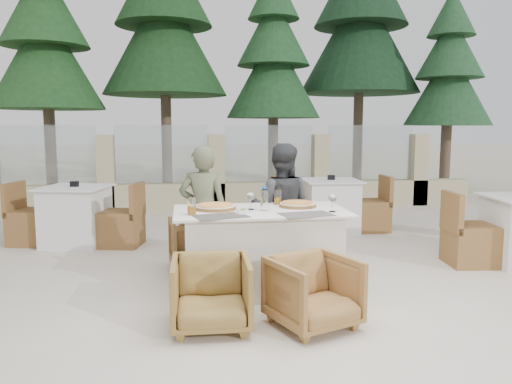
{
  "coord_description": "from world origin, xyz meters",
  "views": [
    {
      "loc": [
        -0.58,
        -4.51,
        1.53
      ],
      "look_at": [
        0.11,
        0.31,
        0.9
      ],
      "focal_mm": 35.0,
      "sensor_mm": 36.0,
      "label": 1
    }
  ],
  "objects": [
    {
      "name": "wine_glass_corner",
      "position": [
        0.74,
        -0.18,
        0.86
      ],
      "size": [
        0.09,
        0.09,
        0.18
      ],
      "primitive_type": null,
      "rotation": [
        0.0,
        0.0,
        -0.14
      ],
      "color": "white",
      "rests_on": "dining_table"
    },
    {
      "name": "pine_mid_left",
      "position": [
        -1.0,
        7.5,
        3.25
      ],
      "size": [
        2.86,
        2.86,
        6.5
      ],
      "primitive_type": "cone",
      "color": "#1B401C",
      "rests_on": "ground"
    },
    {
      "name": "armchair_near_right",
      "position": [
        0.38,
        -0.91,
        0.28
      ],
      "size": [
        0.77,
        0.78,
        0.55
      ],
      "primitive_type": "imported",
      "rotation": [
        0.0,
        0.0,
        0.38
      ],
      "color": "olive",
      "rests_on": "ground"
    },
    {
      "name": "armchair_far_left",
      "position": [
        -0.44,
        0.77,
        0.29
      ],
      "size": [
        0.68,
        0.69,
        0.57
      ],
      "primitive_type": "imported",
      "rotation": [
        0.0,
        0.0,
        3.25
      ],
      "color": "brown",
      "rests_on": "ground"
    },
    {
      "name": "diner_right",
      "position": [
        0.41,
        0.59,
        0.68
      ],
      "size": [
        0.78,
        0.68,
        1.37
      ],
      "primitive_type": "imported",
      "rotation": [
        0.0,
        0.0,
        2.88
      ],
      "color": "#35373A",
      "rests_on": "ground"
    },
    {
      "name": "pine_far_left",
      "position": [
        -3.5,
        7.0,
        2.75
      ],
      "size": [
        2.42,
        2.42,
        5.5
      ],
      "primitive_type": "cone",
      "color": "#204C21",
      "rests_on": "ground"
    },
    {
      "name": "wine_glass_centre",
      "position": [
        0.02,
        0.05,
        0.86
      ],
      "size": [
        0.09,
        0.09,
        0.18
      ],
      "primitive_type": null,
      "rotation": [
        0.0,
        0.0,
        0.19
      ],
      "color": "white",
      "rests_on": "dining_table"
    },
    {
      "name": "beer_glass_left",
      "position": [
        -0.53,
        -0.16,
        0.85
      ],
      "size": [
        0.09,
        0.09,
        0.15
      ],
      "primitive_type": "cylinder",
      "rotation": [
        0.0,
        0.0,
        0.19
      ],
      "color": "orange",
      "rests_on": "dining_table"
    },
    {
      "name": "placemat_near_left",
      "position": [
        -0.28,
        -0.28,
        0.77
      ],
      "size": [
        0.52,
        0.41,
        0.0
      ],
      "primitive_type": "cube",
      "rotation": [
        0.0,
        0.0,
        0.28
      ],
      "color": "#4F4A43",
      "rests_on": "dining_table"
    },
    {
      "name": "pine_mid_right",
      "position": [
        3.8,
        7.8,
        3.4
      ],
      "size": [
        2.99,
        2.99,
        6.8
      ],
      "primitive_type": "cone",
      "color": "#16351D",
      "rests_on": "ground"
    },
    {
      "name": "bg_table_a",
      "position": [
        -2.0,
        2.17,
        0.39
      ],
      "size": [
        1.78,
        1.16,
        0.77
      ],
      "primitive_type": null,
      "rotation": [
        0.0,
        0.0,
        -0.22
      ],
      "color": "white",
      "rests_on": "ground"
    },
    {
      "name": "pizza_right",
      "position": [
        0.49,
        0.15,
        0.79
      ],
      "size": [
        0.42,
        0.42,
        0.05
      ],
      "primitive_type": "cylinder",
      "rotation": [
        0.0,
        0.0,
        0.18
      ],
      "color": "#C74B1B",
      "rests_on": "dining_table"
    },
    {
      "name": "ground",
      "position": [
        0.0,
        0.0,
        0.0
      ],
      "size": [
        80.0,
        80.0,
        0.0
      ],
      "primitive_type": "plane",
      "color": "beige",
      "rests_on": "ground"
    },
    {
      "name": "perimeter_wall_far",
      "position": [
        0.0,
        4.8,
        0.8
      ],
      "size": [
        10.0,
        0.34,
        1.6
      ],
      "primitive_type": null,
      "color": "#C5B78B",
      "rests_on": "ground"
    },
    {
      "name": "armchair_far_right",
      "position": [
        0.38,
        0.92,
        0.27
      ],
      "size": [
        0.75,
        0.76,
        0.55
      ],
      "primitive_type": "imported",
      "rotation": [
        0.0,
        0.0,
        3.47
      ],
      "color": "olive",
      "rests_on": "ground"
    },
    {
      "name": "olive_dish",
      "position": [
        -0.07,
        -0.15,
        0.79
      ],
      "size": [
        0.14,
        0.14,
        0.04
      ],
      "primitive_type": null,
      "rotation": [
        0.0,
        0.0,
        -0.4
      ],
      "color": "white",
      "rests_on": "dining_table"
    },
    {
      "name": "bg_table_b",
      "position": [
        1.54,
        2.52,
        0.39
      ],
      "size": [
        1.67,
        0.89,
        0.77
      ],
      "primitive_type": null,
      "rotation": [
        0.0,
        0.0,
        -0.04
      ],
      "color": "white",
      "rests_on": "ground"
    },
    {
      "name": "diner_left",
      "position": [
        -0.4,
        0.52,
        0.68
      ],
      "size": [
        0.54,
        0.4,
        1.36
      ],
      "primitive_type": "imported",
      "rotation": [
        0.0,
        0.0,
        2.99
      ],
      "color": "#545840",
      "rests_on": "ground"
    },
    {
      "name": "beer_glass_right",
      "position": [
        0.33,
        0.32,
        0.84
      ],
      "size": [
        0.09,
        0.09,
        0.14
      ],
      "primitive_type": "cylinder",
      "rotation": [
        0.0,
        0.0,
        0.27
      ],
      "color": "gold",
      "rests_on": "dining_table"
    },
    {
      "name": "sand_patch",
      "position": [
        0.0,
        14.0,
        0.01
      ],
      "size": [
        30.0,
        16.0,
        0.01
      ],
      "primitive_type": "cube",
      "color": "beige",
      "rests_on": "ground"
    },
    {
      "name": "placemat_near_right",
      "position": [
        0.47,
        -0.29,
        0.77
      ],
      "size": [
        0.5,
        0.38,
        0.0
      ],
      "primitive_type": "cube",
      "rotation": [
        0.0,
        0.0,
        0.19
      ],
      "color": "#59534C",
      "rests_on": "dining_table"
    },
    {
      "name": "dining_table",
      "position": [
        0.11,
        0.01,
        0.39
      ],
      "size": [
        1.6,
        0.9,
        0.77
      ],
      "primitive_type": null,
      "color": "silver",
      "rests_on": "ground"
    },
    {
      "name": "pine_centre",
      "position": [
        1.5,
        7.2,
        2.5
      ],
      "size": [
        2.2,
        2.2,
        5.0
      ],
      "primitive_type": "cone",
      "color": "#224F27",
      "rests_on": "ground"
    },
    {
      "name": "pine_far_right",
      "position": [
        5.5,
        6.5,
        2.25
      ],
      "size": [
        1.98,
        1.98,
        4.5
      ],
      "primitive_type": "cone",
      "color": "#24512C",
      "rests_on": "ground"
    },
    {
      "name": "pizza_left",
      "position": [
        -0.31,
        0.11,
        0.8
      ],
      "size": [
        0.51,
        0.51,
        0.05
      ],
      "primitive_type": "cylinder",
      "rotation": [
        0.0,
        0.0,
        -0.42
      ],
      "color": "orange",
      "rests_on": "dining_table"
    },
    {
      "name": "armchair_near_left",
      "position": [
        -0.4,
        -0.83,
        0.28
      ],
      "size": [
        0.61,
        0.62,
        0.56
      ],
      "primitive_type": "imported",
      "rotation": [
        0.0,
        0.0,
        -0.02
      ],
      "color": "olive",
      "rests_on": "ground"
    },
    {
      "name": "water_bottle",
      "position": [
        0.14,
        -0.03,
        0.88
      ],
      "size": [
        0.08,
        0.08,
        0.23
      ],
      "primitive_type": "cylinder",
      "rotation": [
        0.0,
        0.0,
        -0.19
      ],
      "color": "#A6BEDA",
      "rests_on": "dining_table"
    }
  ]
}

